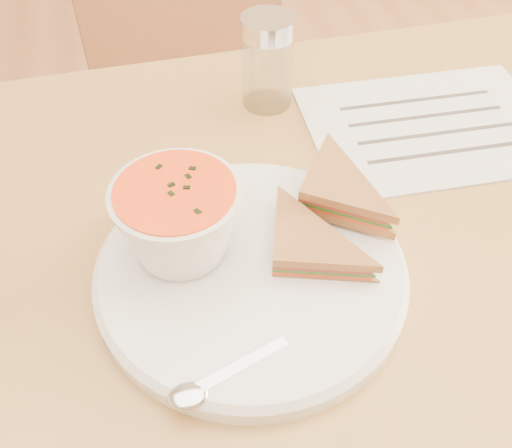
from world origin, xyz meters
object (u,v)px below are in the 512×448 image
object	(u,v)px
chair_far	(219,113)
condiment_shaker	(267,62)
dining_table	(281,396)
plate	(251,272)
soup_bowl	(179,223)

from	to	relation	value
chair_far	condiment_shaker	bearing A→B (deg)	82.46
dining_table	plate	bearing A→B (deg)	-136.31
plate	soup_bowl	world-z (taller)	soup_bowl
chair_far	condiment_shaker	world-z (taller)	chair_far
dining_table	soup_bowl	xyz separation A→B (m)	(-0.11, -0.02, 0.43)
condiment_shaker	dining_table	bearing A→B (deg)	-98.41
dining_table	condiment_shaker	distance (m)	0.48
plate	condiment_shaker	bearing A→B (deg)	71.75
dining_table	chair_far	xyz separation A→B (m)	(0.03, 0.57, 0.11)
chair_far	condiment_shaker	size ratio (longest dim) A/B	8.49
dining_table	soup_bowl	bearing A→B (deg)	-169.36
dining_table	chair_far	bearing A→B (deg)	86.90
condiment_shaker	plate	bearing A→B (deg)	-108.25
dining_table	plate	xyz separation A→B (m)	(-0.06, -0.05, 0.38)
dining_table	chair_far	distance (m)	0.58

